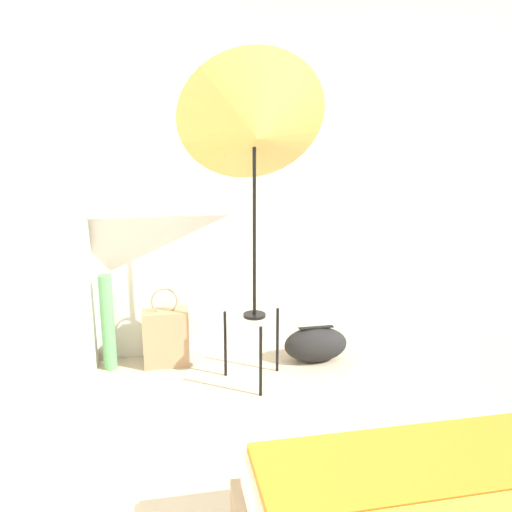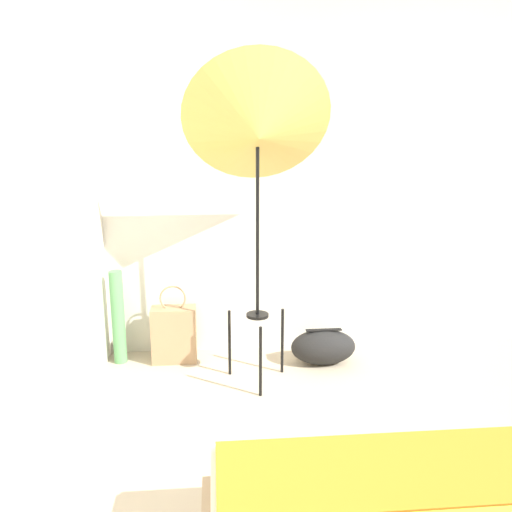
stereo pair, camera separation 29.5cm
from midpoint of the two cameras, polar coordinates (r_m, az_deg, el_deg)
wall_back at (r=3.70m, az=8.14°, el=8.81°), size 8.00×0.05×2.60m
wall_side_left at (r=2.64m, az=-19.61°, el=6.45°), size 0.05×8.00×2.60m
photo_umbrella at (r=3.06m, az=3.03°, el=14.20°), size 0.92×0.70×2.08m
tote_bag at (r=3.66m, az=-7.05°, el=-8.86°), size 0.32×0.16×0.57m
duffel_bag at (r=3.67m, az=10.01°, el=-10.24°), size 0.46×0.25×0.26m
paper_roll at (r=3.66m, az=-13.28°, el=-6.89°), size 0.09×0.09×0.68m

